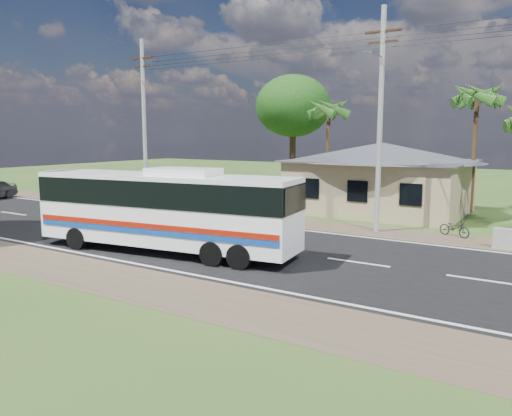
{
  "coord_description": "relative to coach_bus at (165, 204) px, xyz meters",
  "views": [
    {
      "loc": [
        11.13,
        -17.84,
        4.88
      ],
      "look_at": [
        -0.77,
        1.0,
        1.6
      ],
      "focal_mm": 35.0,
      "sensor_mm": 36.0,
      "label": 1
    }
  ],
  "objects": [
    {
      "name": "ground",
      "position": [
        2.9,
        2.67,
        -2.03
      ],
      "size": [
        120.0,
        120.0,
        0.0
      ],
      "primitive_type": "plane",
      "color": "#314E1B",
      "rests_on": "ground"
    },
    {
      "name": "road",
      "position": [
        2.9,
        2.67,
        -2.02
      ],
      "size": [
        120.0,
        16.0,
        0.03
      ],
      "color": "black",
      "rests_on": "ground"
    },
    {
      "name": "house",
      "position": [
        3.9,
        15.66,
        0.61
      ],
      "size": [
        12.4,
        10.0,
        5.0
      ],
      "color": "tan",
      "rests_on": "ground"
    },
    {
      "name": "utility_poles",
      "position": [
        5.57,
        9.15,
        3.74
      ],
      "size": [
        32.8,
        2.22,
        11.0
      ],
      "color": "#9E9E99",
      "rests_on": "ground"
    },
    {
      "name": "palm_mid",
      "position": [
        8.9,
        18.17,
        5.13
      ],
      "size": [
        2.8,
        2.8,
        8.2
      ],
      "color": "#47301E",
      "rests_on": "ground"
    },
    {
      "name": "palm_far",
      "position": [
        -1.1,
        18.67,
        4.65
      ],
      "size": [
        2.8,
        2.8,
        7.7
      ],
      "color": "#47301E",
      "rests_on": "ground"
    },
    {
      "name": "tree_behind_house",
      "position": [
        -5.1,
        20.67,
        5.08
      ],
      "size": [
        6.0,
        6.0,
        9.61
      ],
      "color": "#47301E",
      "rests_on": "ground"
    },
    {
      "name": "coach_bus",
      "position": [
        0.0,
        0.0,
        0.0
      ],
      "size": [
        11.65,
        3.92,
        3.55
      ],
      "rotation": [
        0.0,
        0.0,
        0.13
      ],
      "color": "white",
      "rests_on": "ground"
    },
    {
      "name": "motorcycle",
      "position": [
        9.52,
        9.92,
        -1.6
      ],
      "size": [
        1.72,
        1.19,
        0.86
      ],
      "primitive_type": "imported",
      "rotation": [
        0.0,
        0.0,
        1.15
      ],
      "color": "black",
      "rests_on": "ground"
    }
  ]
}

